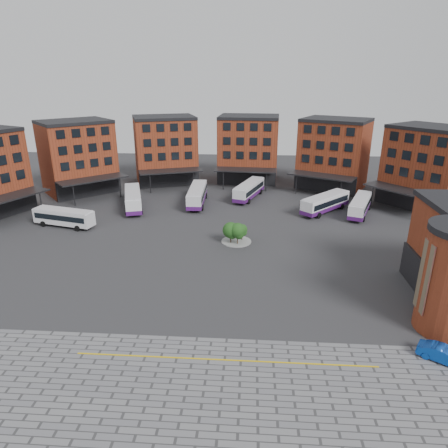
# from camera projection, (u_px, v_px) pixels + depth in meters

# --- Properties ---
(ground) EXTENTS (160.00, 160.00, 0.00)m
(ground) POSITION_uv_depth(u_px,v_px,m) (216.00, 281.00, 47.54)
(ground) COLOR #28282B
(ground) RESTS_ON ground
(paving_zone) EXTENTS (50.00, 22.00, 0.02)m
(paving_zone) POSITION_uv_depth(u_px,v_px,m) (217.00, 439.00, 26.86)
(paving_zone) COLOR slate
(paving_zone) RESTS_ON ground
(yellow_line) EXTENTS (26.00, 0.15, 0.02)m
(yellow_line) POSITION_uv_depth(u_px,v_px,m) (225.00, 360.00, 34.33)
(yellow_line) COLOR gold
(yellow_line) RESTS_ON paving_zone
(main_building) EXTENTS (94.14, 42.48, 14.60)m
(main_building) POSITION_uv_depth(u_px,v_px,m) (208.00, 158.00, 81.02)
(main_building) COLOR maroon
(main_building) RESTS_ON ground
(tree_island) EXTENTS (4.40, 4.40, 3.28)m
(tree_island) POSITION_uv_depth(u_px,v_px,m) (235.00, 232.00, 57.44)
(tree_island) COLOR gray
(tree_island) RESTS_ON ground
(bus_a) EXTENTS (10.49, 4.77, 2.89)m
(bus_a) POSITION_uv_depth(u_px,v_px,m) (64.00, 216.00, 63.95)
(bus_a) COLOR silver
(bus_a) RESTS_ON ground
(bus_b) EXTENTS (6.08, 12.11, 3.33)m
(bus_b) POSITION_uv_depth(u_px,v_px,m) (133.00, 199.00, 72.67)
(bus_b) COLOR white
(bus_b) RESTS_ON ground
(bus_c) EXTENTS (3.18, 11.84, 3.32)m
(bus_c) POSITION_uv_depth(u_px,v_px,m) (197.00, 195.00, 75.10)
(bus_c) COLOR silver
(bus_c) RESTS_ON ground
(bus_d) EXTENTS (6.22, 11.55, 3.19)m
(bus_d) POSITION_uv_depth(u_px,v_px,m) (249.00, 190.00, 78.68)
(bus_d) COLOR white
(bus_d) RESTS_ON ground
(bus_e) EXTENTS (9.69, 9.98, 3.19)m
(bus_e) POSITION_uv_depth(u_px,v_px,m) (325.00, 203.00, 70.73)
(bus_e) COLOR white
(bus_e) RESTS_ON ground
(bus_f) EXTENTS (6.38, 10.96, 3.05)m
(bus_f) POSITION_uv_depth(u_px,v_px,m) (360.00, 205.00, 69.47)
(bus_f) COLOR white
(bus_f) RESTS_ON ground
(blue_car) EXTENTS (4.29, 3.49, 1.37)m
(blue_car) POSITION_uv_depth(u_px,v_px,m) (444.00, 355.00, 33.98)
(blue_car) COLOR #0C3CA1
(blue_car) RESTS_ON ground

